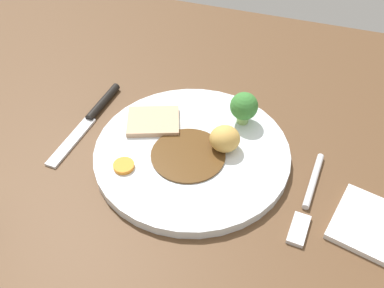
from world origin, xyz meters
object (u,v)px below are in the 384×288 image
knife (92,116)px  broccoli_floret (244,107)px  carrot_coin_front (124,166)px  folded_napkin (382,230)px  meat_slice_main (153,121)px  fork (308,199)px  dinner_plate (192,153)px  roast_potato_left (225,139)px

knife → broccoli_floret: bearing=105.9°
carrot_coin_front → folded_napkin: size_ratio=0.25×
meat_slice_main → fork: bearing=165.6°
dinner_plate → carrot_coin_front: carrot_coin_front is taller
fork → folded_napkin: 9.08cm
carrot_coin_front → meat_slice_main: bearing=-92.7°
dinner_plate → knife: 17.11cm
dinner_plate → broccoli_floret: (-5.17, -7.67, 3.48)cm
meat_slice_main → broccoli_floret: broccoli_floret is taller
roast_potato_left → folded_napkin: (-21.03, 6.16, -2.81)cm
carrot_coin_front → broccoli_floret: bearing=-132.6°
dinner_plate → meat_slice_main: (6.97, -3.21, 1.10)cm
roast_potato_left → broccoli_floret: 6.28cm
dinner_plate → broccoli_floret: 9.88cm
broccoli_floret → meat_slice_main: bearing=20.2°
roast_potato_left → carrot_coin_front: bearing=33.2°
carrot_coin_front → broccoli_floret: size_ratio=0.57×
roast_potato_left → carrot_coin_front: roast_potato_left is taller
meat_slice_main → fork: (-23.21, 5.94, -1.41)cm
dinner_plate → folded_napkin: dinner_plate is taller
broccoli_floret → folded_napkin: size_ratio=0.45×
knife → roast_potato_left: bearing=90.0°
fork → roast_potato_left: bearing=-104.8°
roast_potato_left → knife: roast_potato_left is taller
carrot_coin_front → knife: 13.01cm
dinner_plate → fork: (-16.25, 2.73, -0.31)cm
meat_slice_main → carrot_coin_front: bearing=87.3°
carrot_coin_front → fork: 23.91cm
meat_slice_main → carrot_coin_front: size_ratio=2.66×
roast_potato_left → fork: roast_potato_left is taller
dinner_plate → folded_napkin: size_ratio=2.43×
broccoli_floret → fork: size_ratio=0.32×
roast_potato_left → broccoli_floret: bearing=-99.9°
broccoli_floret → knife: (22.04, 4.82, -3.72)cm
folded_napkin → broccoli_floret: bearing=-31.6°
fork → knife: size_ratio=0.83×
dinner_plate → knife: bearing=-9.6°
folded_napkin → fork: bearing=-11.9°
meat_slice_main → knife: 10.00cm
roast_potato_left → folded_napkin: bearing=163.7°
meat_slice_main → folded_napkin: bearing=166.3°
meat_slice_main → roast_potato_left: roast_potato_left is taller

